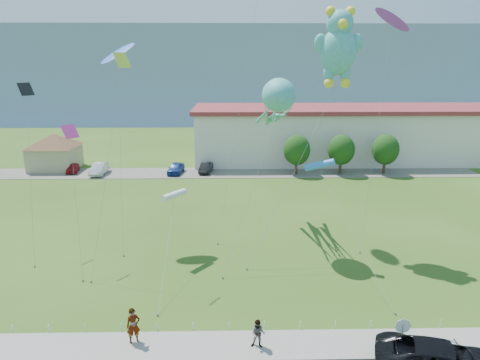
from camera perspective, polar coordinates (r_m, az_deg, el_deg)
name	(u,v)px	position (r m, az deg, el deg)	size (l,w,h in m)	color
ground	(212,317)	(26.54, -3.74, -17.78)	(160.00, 160.00, 0.00)	#2E4B15
sidewalk	(210,346)	(24.25, -4.03, -21.20)	(80.00, 2.50, 0.10)	gray
parking_strip	(223,173)	(59.06, -2.30, 0.97)	(70.00, 6.00, 0.06)	#59544C
hill_ridge	(227,71)	(142.30, -1.72, 14.27)	(160.00, 50.00, 25.00)	gray
pavilion	(54,148)	(66.31, -23.55, 3.92)	(9.20, 9.20, 5.00)	tan
warehouse	(389,133)	(71.51, 19.24, 5.96)	(61.00, 15.00, 8.20)	beige
stop_sign	(402,330)	(23.50, 20.83, -18.20)	(0.80, 0.07, 2.50)	slate
rope_fence	(211,326)	(25.32, -3.88, -18.90)	(26.05, 0.05, 0.50)	white
tree_near	(297,150)	(58.02, 7.59, 3.99)	(3.60, 3.60, 5.47)	#3F2B19
tree_mid	(341,150)	(59.23, 13.35, 3.94)	(3.60, 3.60, 5.47)	#3F2B19
tree_far	(385,150)	(61.01, 18.83, 3.85)	(3.60, 3.60, 5.47)	#3F2B19
pedestrian_left	(133,326)	(24.49, -14.04, -18.32)	(0.72, 0.47, 1.97)	gray
pedestrian_right	(258,334)	(23.62, 2.45, -19.81)	(0.76, 0.59, 1.56)	gray
parked_car_red	(73,168)	(63.44, -21.41, 1.51)	(1.45, 3.60, 1.23)	maroon
parked_car_silver	(99,169)	(61.04, -18.25, 1.44)	(1.60, 4.59, 1.51)	silver
parked_car_blue	(176,168)	(59.13, -8.54, 1.58)	(1.71, 4.25, 1.45)	navy
parked_car_black	(206,168)	(59.15, -4.56, 1.64)	(1.39, 4.00, 1.32)	black
octopus_kite	(276,105)	(34.92, 4.89, 9.95)	(5.65, 13.51, 13.47)	teal
teddy_bear_kite	(339,45)	(34.81, 13.00, 17.08)	(9.02, 6.82, 18.63)	teal
small_kite_pink	(71,146)	(33.24, -21.57, 4.18)	(2.15, 5.04, 10.17)	#E63398
small_kite_yellow	(118,89)	(30.46, -15.96, 11.61)	(3.06, 3.96, 15.14)	#D0EF38
small_kite_purple	(392,25)	(38.31, 19.56, 18.89)	(3.76, 5.83, 18.61)	purple
small_kite_black	(27,109)	(37.76, -26.56, 8.43)	(2.35, 6.38, 12.99)	black
small_kite_cyan	(320,166)	(31.81, 10.64, 1.86)	(3.55, 9.28, 7.76)	#317DE0
small_kite_white	(174,196)	(32.32, -8.76, -2.07)	(0.50, 9.40, 5.44)	white
small_kite_blue	(118,57)	(37.09, -15.99, 15.46)	(1.80, 6.06, 16.02)	blue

